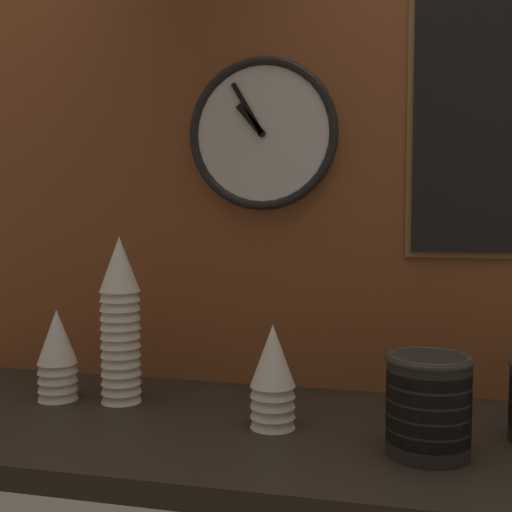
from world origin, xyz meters
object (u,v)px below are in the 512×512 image
object	(u,v)px
wall_clock	(263,134)
menu_board	(498,110)
cup_stack_center_left	(120,320)
cup_stack_center_right	(273,376)
bowl_stack_right	(428,402)
cup_stack_left	(57,355)

from	to	relation	value
wall_clock	menu_board	world-z (taller)	menu_board
wall_clock	menu_board	distance (m)	0.47
wall_clock	cup_stack_center_left	bearing A→B (deg)	-145.64
cup_stack_center_right	bowl_stack_right	size ratio (longest dim) A/B	1.15
cup_stack_center_left	cup_stack_left	xyz separation A→B (m)	(-0.13, -0.02, -0.07)
cup_stack_center_left	cup_stack_left	size ratio (longest dim) A/B	1.81
bowl_stack_right	wall_clock	distance (m)	0.66
cup_stack_center_left	wall_clock	distance (m)	0.49
cup_stack_center_left	bowl_stack_right	xyz separation A→B (m)	(0.59, -0.15, -0.08)
cup_stack_center_right	bowl_stack_right	world-z (taller)	cup_stack_center_right
cup_stack_left	cup_stack_center_right	world-z (taller)	same
cup_stack_left	cup_stack_center_right	distance (m)	0.46
cup_stack_center_right	menu_board	distance (m)	0.68
cup_stack_center_left	menu_board	size ratio (longest dim) A/B	0.57
cup_stack_left	cup_stack_center_right	size ratio (longest dim) A/B	1.00
cup_stack_left	menu_board	world-z (taller)	menu_board
cup_stack_center_right	wall_clock	distance (m)	0.52
wall_clock	cup_stack_left	bearing A→B (deg)	-153.95
bowl_stack_right	cup_stack_center_right	bearing A→B (deg)	165.70
cup_stack_center_left	cup_stack_center_right	xyz separation A→B (m)	(0.33, -0.08, -0.07)
bowl_stack_right	wall_clock	size ratio (longest dim) A/B	0.49
menu_board	cup_stack_center_right	bearing A→B (deg)	-146.75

